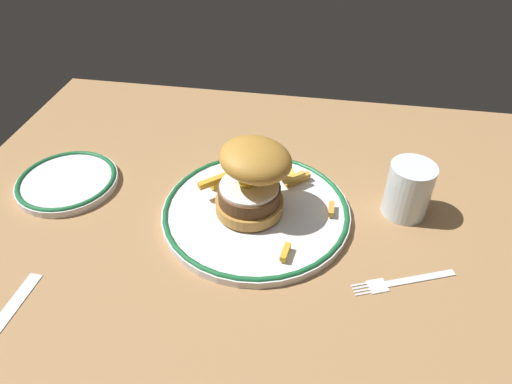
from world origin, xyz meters
TOP-DOWN VIEW (x-y plane):
  - ground_plane at (0.00, 0.00)cm, footprint 110.72×86.68cm
  - dinner_plate at (-5.53, 4.35)cm, footprint 28.66×28.66cm
  - burger at (-6.00, 4.33)cm, footprint 13.42×13.05cm
  - fries_pile at (-6.26, 9.17)cm, footprint 20.86×21.65cm
  - water_glass at (16.78, 9.03)cm, footprint 6.75×6.75cm
  - side_plate at (-37.46, 6.27)cm, footprint 16.38×16.38cm
  - fork at (15.59, -5.35)cm, footprint 13.88×6.65cm

SIDE VIEW (x-z plane):
  - ground_plane at x=0.00cm, z-range -4.00..0.00cm
  - fork at x=15.59cm, z-range 0.00..0.36cm
  - side_plate at x=-37.46cm, z-range 0.03..1.63cm
  - dinner_plate at x=-5.53cm, z-range 0.04..1.64cm
  - fries_pile at x=-6.26cm, z-range 1.29..4.25cm
  - water_glass at x=16.78cm, z-range -0.42..8.20cm
  - burger at x=-6.00cm, z-range 1.46..13.18cm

